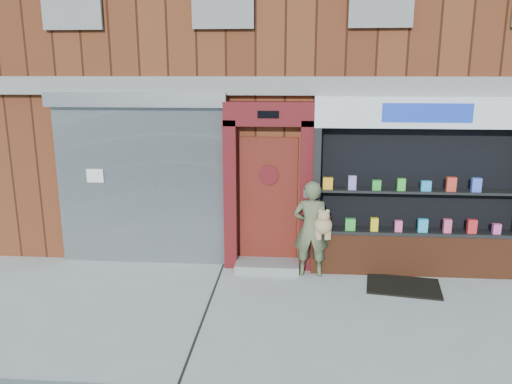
# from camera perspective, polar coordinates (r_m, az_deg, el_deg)

# --- Properties ---
(ground) EXTENTS (80.00, 80.00, 0.00)m
(ground) POSITION_cam_1_polar(r_m,az_deg,el_deg) (7.29, 6.61, -14.12)
(ground) COLOR #9E9E99
(ground) RESTS_ON ground
(building) EXTENTS (12.00, 8.16, 8.00)m
(building) POSITION_cam_1_polar(r_m,az_deg,el_deg) (12.46, 6.14, 16.37)
(building) COLOR #5B2814
(building) RESTS_ON ground
(shutter_bay) EXTENTS (3.10, 0.30, 3.04)m
(shutter_bay) POSITION_cam_1_polar(r_m,az_deg,el_deg) (8.95, -13.11, 2.56)
(shutter_bay) COLOR gray
(shutter_bay) RESTS_ON ground
(red_door_bay) EXTENTS (1.52, 0.58, 2.90)m
(red_door_bay) POSITION_cam_1_polar(r_m,az_deg,el_deg) (8.54, 1.41, 0.59)
(red_door_bay) COLOR #4C0D10
(red_door_bay) RESTS_ON ground
(pharmacy_bay) EXTENTS (3.50, 0.41, 3.00)m
(pharmacy_bay) POSITION_cam_1_polar(r_m,az_deg,el_deg) (8.75, 17.95, -0.33)
(pharmacy_bay) COLOR brown
(pharmacy_bay) RESTS_ON ground
(woman) EXTENTS (0.65, 0.45, 1.64)m
(woman) POSITION_cam_1_polar(r_m,az_deg,el_deg) (8.39, 6.42, -4.15)
(woman) COLOR #57603F
(woman) RESTS_ON ground
(doormat) EXTENTS (1.26, 0.97, 0.03)m
(doormat) POSITION_cam_1_polar(r_m,az_deg,el_deg) (8.51, 16.48, -10.27)
(doormat) COLOR black
(doormat) RESTS_ON ground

